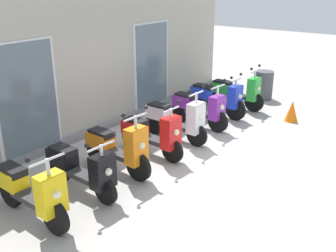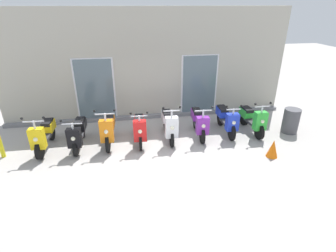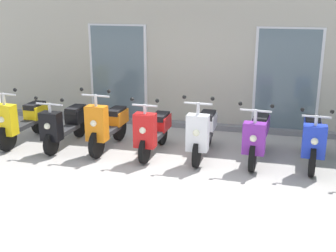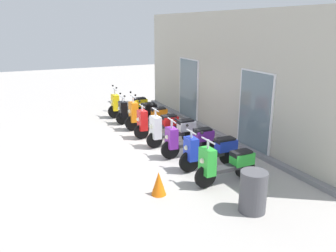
# 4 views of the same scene
# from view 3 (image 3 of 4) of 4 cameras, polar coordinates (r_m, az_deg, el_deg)

# --- Properties ---
(ground_plane) EXTENTS (40.00, 40.00, 0.00)m
(ground_plane) POSITION_cam_3_polar(r_m,az_deg,el_deg) (7.55, 0.16, -5.97)
(ground_plane) COLOR #A8A39E
(storefront_facade) EXTENTS (10.35, 0.50, 3.90)m
(storefront_facade) POSITION_cam_3_polar(r_m,az_deg,el_deg) (9.82, 4.31, 10.74)
(storefront_facade) COLOR #B2AD9E
(storefront_facade) RESTS_ON ground_plane
(scooter_yellow) EXTENTS (0.62, 1.66, 1.26)m
(scooter_yellow) POSITION_cam_3_polar(r_m,az_deg,el_deg) (9.38, -18.62, 0.78)
(scooter_yellow) COLOR black
(scooter_yellow) RESTS_ON ground_plane
(scooter_black) EXTENTS (0.62, 1.61, 1.12)m
(scooter_black) POSITION_cam_3_polar(r_m,az_deg,el_deg) (8.91, -13.37, 0.32)
(scooter_black) COLOR black
(scooter_black) RESTS_ON ground_plane
(scooter_orange) EXTENTS (0.61, 1.61, 1.32)m
(scooter_orange) POSITION_cam_3_polar(r_m,az_deg,el_deg) (8.54, -7.97, 0.18)
(scooter_orange) COLOR black
(scooter_orange) RESTS_ON ground_plane
(scooter_red) EXTENTS (0.54, 1.56, 1.20)m
(scooter_red) POSITION_cam_3_polar(r_m,az_deg,el_deg) (8.21, -1.94, -0.52)
(scooter_red) COLOR black
(scooter_red) RESTS_ON ground_plane
(scooter_white) EXTENTS (0.56, 1.63, 1.29)m
(scooter_white) POSITION_cam_3_polar(r_m,az_deg,el_deg) (8.07, 4.60, -0.67)
(scooter_white) COLOR black
(scooter_white) RESTS_ON ground_plane
(scooter_purple) EXTENTS (0.60, 1.61, 1.21)m
(scooter_purple) POSITION_cam_3_polar(r_m,az_deg,el_deg) (8.03, 11.69, -1.24)
(scooter_purple) COLOR black
(scooter_purple) RESTS_ON ground_plane
(scooter_blue) EXTENTS (0.53, 1.67, 1.16)m
(scooter_blue) POSITION_cam_3_polar(r_m,az_deg,el_deg) (8.12, 18.50, -1.56)
(scooter_blue) COLOR black
(scooter_blue) RESTS_ON ground_plane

